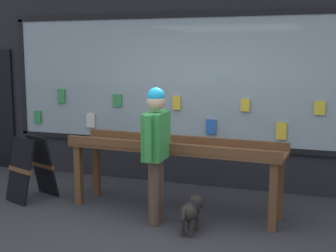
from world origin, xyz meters
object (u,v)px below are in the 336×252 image
display_table_main (175,153)px  small_dog (191,210)px  person_browsing (156,145)px  sandwich_board_sign (32,168)px

display_table_main → small_dog: display_table_main is taller
person_browsing → small_dog: 0.85m
small_dog → sandwich_board_sign: sandwich_board_sign is taller
display_table_main → person_browsing: (-0.07, -0.49, 0.19)m
display_table_main → sandwich_board_sign: bearing=-175.0°
display_table_main → sandwich_board_sign: 2.09m
person_browsing → small_dog: size_ratio=2.93×
person_browsing → display_table_main: bearing=-9.8°
display_table_main → person_browsing: person_browsing is taller
person_browsing → sandwich_board_sign: (-1.99, 0.31, -0.51)m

